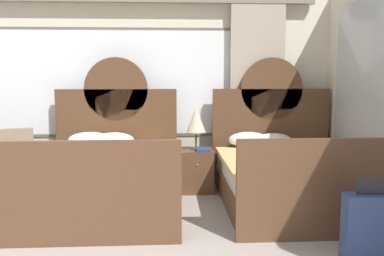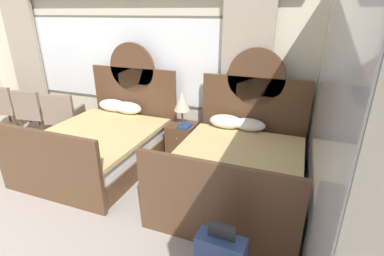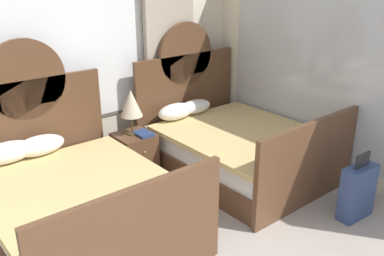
{
  "view_description": "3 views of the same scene",
  "coord_description": "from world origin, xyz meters",
  "px_view_note": "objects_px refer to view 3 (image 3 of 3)",
  "views": [
    {
      "loc": [
        1.05,
        -2.33,
        1.59
      ],
      "look_at": [
        1.31,
        2.19,
        1.0
      ],
      "focal_mm": 39.6,
      "sensor_mm": 36.0,
      "label": 1
    },
    {
      "loc": [
        3.15,
        -0.78,
        2.29
      ],
      "look_at": [
        1.83,
        2.67,
        0.79
      ],
      "focal_mm": 26.77,
      "sensor_mm": 36.0,
      "label": 2
    },
    {
      "loc": [
        -1.04,
        -0.87,
        2.5
      ],
      "look_at": [
        1.67,
        2.44,
        0.84
      ],
      "focal_mm": 39.16,
      "sensor_mm": 36.0,
      "label": 3
    }
  ],
  "objects_px": {
    "bed_near_window": "(75,201)",
    "suitcase_on_floor": "(357,192)",
    "table_lamp_on_nightstand": "(131,104)",
    "book_on_nightstand": "(143,134)",
    "nightstand_between_beds": "(135,155)",
    "bed_near_mirror": "(234,145)"
  },
  "relations": [
    {
      "from": "bed_near_window",
      "to": "suitcase_on_floor",
      "type": "relative_size",
      "value": 2.95
    },
    {
      "from": "table_lamp_on_nightstand",
      "to": "book_on_nightstand",
      "type": "relative_size",
      "value": 2.17
    },
    {
      "from": "nightstand_between_beds",
      "to": "book_on_nightstand",
      "type": "height_order",
      "value": "book_on_nightstand"
    },
    {
      "from": "book_on_nightstand",
      "to": "bed_near_window",
      "type": "bearing_deg",
      "value": -154.11
    },
    {
      "from": "bed_near_window",
      "to": "bed_near_mirror",
      "type": "height_order",
      "value": "same"
    },
    {
      "from": "book_on_nightstand",
      "to": "suitcase_on_floor",
      "type": "xyz_separation_m",
      "value": [
        1.22,
        -2.18,
        -0.29
      ]
    },
    {
      "from": "table_lamp_on_nightstand",
      "to": "book_on_nightstand",
      "type": "height_order",
      "value": "table_lamp_on_nightstand"
    },
    {
      "from": "bed_near_mirror",
      "to": "book_on_nightstand",
      "type": "bearing_deg",
      "value": 150.08
    },
    {
      "from": "nightstand_between_beds",
      "to": "suitcase_on_floor",
      "type": "relative_size",
      "value": 0.77
    },
    {
      "from": "bed_near_window",
      "to": "nightstand_between_beds",
      "type": "height_order",
      "value": "bed_near_window"
    },
    {
      "from": "book_on_nightstand",
      "to": "suitcase_on_floor",
      "type": "height_order",
      "value": "suitcase_on_floor"
    },
    {
      "from": "bed_near_window",
      "to": "table_lamp_on_nightstand",
      "type": "bearing_deg",
      "value": 31.76
    },
    {
      "from": "bed_near_mirror",
      "to": "suitcase_on_floor",
      "type": "relative_size",
      "value": 2.95
    },
    {
      "from": "suitcase_on_floor",
      "to": "book_on_nightstand",
      "type": "bearing_deg",
      "value": 119.13
    },
    {
      "from": "bed_near_window",
      "to": "bed_near_mirror",
      "type": "distance_m",
      "value": 2.19
    },
    {
      "from": "nightstand_between_beds",
      "to": "table_lamp_on_nightstand",
      "type": "bearing_deg",
      "value": 95.14
    },
    {
      "from": "bed_near_mirror",
      "to": "nightstand_between_beds",
      "type": "xyz_separation_m",
      "value": [
        -1.09,
        0.67,
        -0.07
      ]
    },
    {
      "from": "bed_near_mirror",
      "to": "nightstand_between_beds",
      "type": "relative_size",
      "value": 3.82
    },
    {
      "from": "book_on_nightstand",
      "to": "table_lamp_on_nightstand",
      "type": "bearing_deg",
      "value": 128.79
    },
    {
      "from": "suitcase_on_floor",
      "to": "bed_near_mirror",
      "type": "bearing_deg",
      "value": 97.56
    },
    {
      "from": "bed_near_window",
      "to": "book_on_nightstand",
      "type": "distance_m",
      "value": 1.33
    },
    {
      "from": "bed_near_mirror",
      "to": "suitcase_on_floor",
      "type": "height_order",
      "value": "bed_near_mirror"
    }
  ]
}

